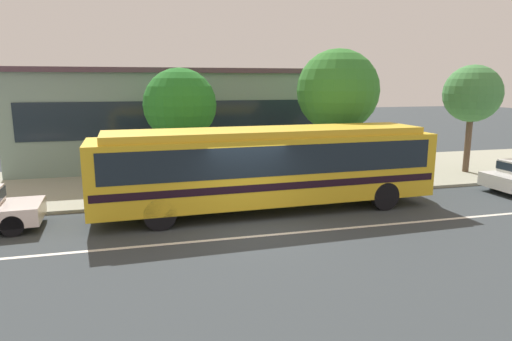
# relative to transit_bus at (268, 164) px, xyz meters

# --- Properties ---
(ground_plane) EXTENTS (120.00, 120.00, 0.00)m
(ground_plane) POSITION_rel_transit_bus_xyz_m (-1.01, -1.70, -1.68)
(ground_plane) COLOR #353C40
(sidewalk_slab) EXTENTS (60.00, 8.00, 0.12)m
(sidewalk_slab) POSITION_rel_transit_bus_xyz_m (-1.01, 5.35, -1.62)
(sidewalk_slab) COLOR #9D9C88
(sidewalk_slab) RESTS_ON ground_plane
(lane_stripe_center) EXTENTS (56.00, 0.16, 0.01)m
(lane_stripe_center) POSITION_rel_transit_bus_xyz_m (-1.01, -2.50, -1.67)
(lane_stripe_center) COLOR silver
(lane_stripe_center) RESTS_ON ground_plane
(transit_bus) EXTENTS (11.88, 2.81, 2.88)m
(transit_bus) POSITION_rel_transit_bus_xyz_m (0.00, 0.00, 0.00)
(transit_bus) COLOR gold
(transit_bus) RESTS_ON ground_plane
(pedestrian_waiting_near_sign) EXTENTS (0.45, 0.45, 1.75)m
(pedestrian_waiting_near_sign) POSITION_rel_transit_bus_xyz_m (2.31, 1.98, -0.53)
(pedestrian_waiting_near_sign) COLOR #333E2E
(pedestrian_waiting_near_sign) RESTS_ON sidewalk_slab
(pedestrian_walking_along_curb) EXTENTS (0.35, 0.35, 1.73)m
(pedestrian_walking_along_curb) POSITION_rel_transit_bus_xyz_m (2.93, 2.71, -0.54)
(pedestrian_walking_along_curb) COLOR #7B5F5A
(pedestrian_walking_along_curb) RESTS_ON sidewalk_slab
(bus_stop_sign) EXTENTS (0.08, 0.44, 2.35)m
(bus_stop_sign) POSITION_rel_transit_bus_xyz_m (5.15, 1.89, -0.05)
(bus_stop_sign) COLOR gray
(bus_stop_sign) RESTS_ON sidewalk_slab
(street_tree_near_stop) EXTENTS (3.07, 3.07, 4.92)m
(street_tree_near_stop) POSITION_rel_transit_bus_xyz_m (-2.52, 4.59, 1.81)
(street_tree_near_stop) COLOR brown
(street_tree_near_stop) RESTS_ON sidewalk_slab
(street_tree_mid_block) EXTENTS (3.57, 3.57, 5.75)m
(street_tree_mid_block) POSITION_rel_transit_bus_xyz_m (4.19, 3.58, 2.39)
(street_tree_mid_block) COLOR brown
(street_tree_mid_block) RESTS_ON sidewalk_slab
(street_tree_far_end) EXTENTS (2.70, 2.70, 5.14)m
(street_tree_far_end) POSITION_rel_transit_bus_xyz_m (11.19, 3.65, 2.20)
(street_tree_far_end) COLOR brown
(street_tree_far_end) RESTS_ON sidewalk_slab
(station_building) EXTENTS (17.10, 9.05, 5.11)m
(station_building) POSITION_rel_transit_bus_xyz_m (-1.93, 11.56, 0.89)
(station_building) COLOR gray
(station_building) RESTS_ON ground_plane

